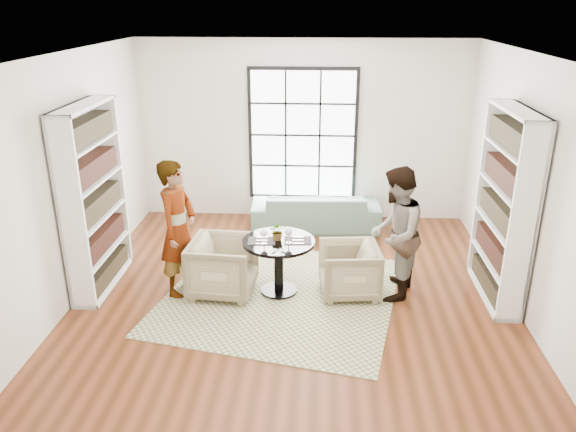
# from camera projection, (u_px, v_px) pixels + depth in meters

# --- Properties ---
(ground) EXTENTS (6.00, 6.00, 0.00)m
(ground) POSITION_uv_depth(u_px,v_px,m) (294.00, 300.00, 7.13)
(ground) COLOR brown
(room_shell) EXTENTS (6.00, 6.01, 6.00)m
(room_shell) POSITION_uv_depth(u_px,v_px,m) (296.00, 192.00, 7.18)
(room_shell) COLOR silver
(room_shell) RESTS_ON ground
(rug) EXTENTS (3.37, 3.37, 0.01)m
(rug) POSITION_uv_depth(u_px,v_px,m) (281.00, 295.00, 7.23)
(rug) COLOR #B6B388
(rug) RESTS_ON ground
(pedestal_table) EXTENTS (0.92, 0.92, 0.73)m
(pedestal_table) POSITION_uv_depth(u_px,v_px,m) (279.00, 255.00, 7.13)
(pedestal_table) COLOR black
(pedestal_table) RESTS_ON ground
(sofa) EXTENTS (2.13, 0.92, 0.61)m
(sofa) POSITION_uv_depth(u_px,v_px,m) (315.00, 210.00, 9.28)
(sofa) COLOR slate
(sofa) RESTS_ON ground
(armchair_left) EXTENTS (0.88, 0.85, 0.74)m
(armchair_left) POSITION_uv_depth(u_px,v_px,m) (223.00, 267.00, 7.17)
(armchair_left) COLOR tan
(armchair_left) RESTS_ON ground
(armchair_right) EXTENTS (0.81, 0.79, 0.67)m
(armchair_right) POSITION_uv_depth(u_px,v_px,m) (349.00, 270.00, 7.16)
(armchair_right) COLOR tan
(armchair_right) RESTS_ON ground
(person_left) EXTENTS (0.57, 0.73, 1.77)m
(person_left) POSITION_uv_depth(u_px,v_px,m) (178.00, 229.00, 7.02)
(person_left) COLOR gray
(person_left) RESTS_ON ground
(person_right) EXTENTS (0.85, 0.98, 1.70)m
(person_right) POSITION_uv_depth(u_px,v_px,m) (395.00, 234.00, 6.94)
(person_right) COLOR gray
(person_right) RESTS_ON ground
(placemat_left) EXTENTS (0.35, 0.28, 0.01)m
(placemat_left) POSITION_uv_depth(u_px,v_px,m) (262.00, 241.00, 7.03)
(placemat_left) COLOR #282523
(placemat_left) RESTS_ON pedestal_table
(placemat_right) EXTENTS (0.35, 0.28, 0.01)m
(placemat_right) POSITION_uv_depth(u_px,v_px,m) (298.00, 241.00, 7.04)
(placemat_right) COLOR #282523
(placemat_right) RESTS_ON pedestal_table
(cutlery_left) EXTENTS (0.15, 0.23, 0.01)m
(cutlery_left) POSITION_uv_depth(u_px,v_px,m) (262.00, 240.00, 7.03)
(cutlery_left) COLOR silver
(cutlery_left) RESTS_ON placemat_left
(cutlery_right) EXTENTS (0.15, 0.23, 0.01)m
(cutlery_right) POSITION_uv_depth(u_px,v_px,m) (298.00, 240.00, 7.04)
(cutlery_right) COLOR silver
(cutlery_right) RESTS_ON placemat_right
(wine_glass_left) EXTENTS (0.09, 0.09, 0.20)m
(wine_glass_left) POSITION_uv_depth(u_px,v_px,m) (264.00, 233.00, 6.90)
(wine_glass_left) COLOR silver
(wine_glass_left) RESTS_ON pedestal_table
(wine_glass_right) EXTENTS (0.10, 0.10, 0.21)m
(wine_glass_right) POSITION_uv_depth(u_px,v_px,m) (289.00, 232.00, 6.91)
(wine_glass_right) COLOR silver
(wine_glass_right) RESTS_ON pedestal_table
(flower_centerpiece) EXTENTS (0.21, 0.19, 0.23)m
(flower_centerpiece) POSITION_uv_depth(u_px,v_px,m) (278.00, 231.00, 7.03)
(flower_centerpiece) COLOR gray
(flower_centerpiece) RESTS_ON pedestal_table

